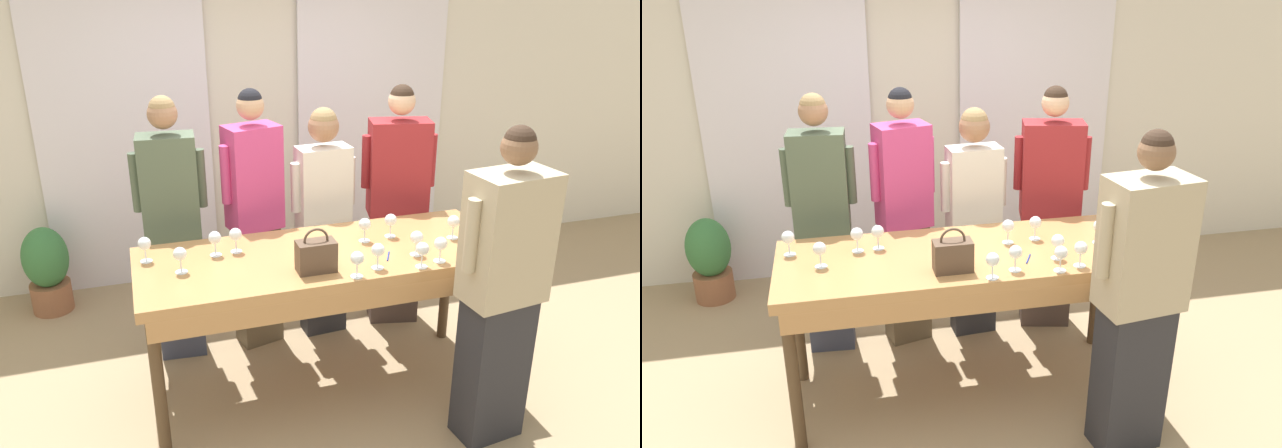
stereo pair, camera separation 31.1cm
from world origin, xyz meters
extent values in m
plane|color=tan|center=(0.00, 0.00, 0.00)|extent=(18.00, 18.00, 0.00)
cube|color=silver|center=(0.00, 2.01, 1.40)|extent=(12.00, 0.06, 2.80)
cube|color=white|center=(-1.07, 1.95, 1.34)|extent=(1.37, 0.03, 2.69)
cube|color=white|center=(1.07, 1.95, 1.34)|extent=(1.37, 0.03, 2.69)
cube|color=#B27F4C|center=(0.00, 0.00, 0.95)|extent=(2.22, 0.83, 0.07)
cube|color=#B27F4C|center=(0.00, -0.40, 0.86)|extent=(2.14, 0.03, 0.12)
cylinder|color=#4C3823|center=(-1.04, -0.34, 0.46)|extent=(0.07, 0.07, 0.92)
cylinder|color=#4C3823|center=(1.04, -0.34, 0.46)|extent=(0.07, 0.07, 0.92)
cylinder|color=#4C3823|center=(-1.04, 0.34, 0.46)|extent=(0.07, 0.07, 0.92)
cylinder|color=#4C3823|center=(1.04, 0.34, 0.46)|extent=(0.07, 0.07, 0.92)
cylinder|color=black|center=(0.95, -0.29, 1.09)|extent=(0.08, 0.08, 0.21)
cone|color=black|center=(0.95, -0.29, 1.22)|extent=(0.08, 0.08, 0.05)
cylinder|color=black|center=(0.95, -0.29, 1.28)|extent=(0.03, 0.03, 0.08)
cylinder|color=beige|center=(0.95, -0.29, 1.08)|extent=(0.09, 0.09, 0.09)
cube|color=brown|center=(-0.12, -0.22, 1.07)|extent=(0.22, 0.12, 0.18)
torus|color=brown|center=(-0.12, -0.22, 1.17)|extent=(0.15, 0.01, 0.15)
cylinder|color=white|center=(-1.02, 0.18, 0.99)|extent=(0.07, 0.07, 0.00)
cylinder|color=white|center=(-1.02, 0.18, 1.03)|extent=(0.01, 0.01, 0.08)
sphere|color=white|center=(-1.02, 0.18, 1.10)|extent=(0.08, 0.08, 0.08)
sphere|color=maroon|center=(-1.02, 0.18, 1.09)|extent=(0.05, 0.05, 0.05)
cylinder|color=white|center=(-0.50, 0.16, 0.99)|extent=(0.07, 0.07, 0.00)
cylinder|color=white|center=(-0.50, 0.16, 1.03)|extent=(0.01, 0.01, 0.08)
sphere|color=white|center=(-0.50, 0.16, 1.10)|extent=(0.08, 0.08, 0.08)
cylinder|color=white|center=(0.07, -0.36, 0.99)|extent=(0.07, 0.07, 0.00)
cylinder|color=white|center=(0.07, -0.36, 1.03)|extent=(0.01, 0.01, 0.08)
sphere|color=white|center=(0.07, -0.36, 1.10)|extent=(0.08, 0.08, 0.08)
sphere|color=maroon|center=(0.07, -0.36, 1.09)|extent=(0.05, 0.05, 0.05)
cylinder|color=white|center=(0.22, -0.30, 0.99)|extent=(0.07, 0.07, 0.00)
cylinder|color=white|center=(0.22, -0.30, 1.03)|extent=(0.01, 0.01, 0.08)
sphere|color=white|center=(0.22, -0.30, 1.10)|extent=(0.08, 0.08, 0.08)
sphere|color=maroon|center=(0.22, -0.30, 1.09)|extent=(0.05, 0.05, 0.05)
cylinder|color=white|center=(0.51, -0.20, 0.99)|extent=(0.07, 0.07, 0.00)
cylinder|color=white|center=(0.51, -0.20, 1.03)|extent=(0.01, 0.01, 0.08)
sphere|color=white|center=(0.51, -0.20, 1.10)|extent=(0.08, 0.08, 0.08)
sphere|color=maroon|center=(0.51, -0.20, 1.09)|extent=(0.05, 0.05, 0.05)
cylinder|color=white|center=(-0.84, -0.02, 0.99)|extent=(0.07, 0.07, 0.00)
cylinder|color=white|center=(-0.84, -0.02, 1.03)|extent=(0.01, 0.01, 0.08)
sphere|color=white|center=(-0.84, -0.02, 1.10)|extent=(0.08, 0.08, 0.08)
sphere|color=maroon|center=(-0.84, -0.02, 1.09)|extent=(0.05, 0.05, 0.05)
cylinder|color=white|center=(-0.63, 0.15, 0.99)|extent=(0.07, 0.07, 0.00)
cylinder|color=white|center=(-0.63, 0.15, 1.03)|extent=(0.01, 0.01, 0.08)
sphere|color=white|center=(-0.63, 0.15, 1.10)|extent=(0.08, 0.08, 0.08)
cylinder|color=white|center=(0.60, -0.32, 0.99)|extent=(0.07, 0.07, 0.00)
cylinder|color=white|center=(0.60, -0.32, 1.03)|extent=(0.01, 0.01, 0.08)
sphere|color=white|center=(0.60, -0.32, 1.10)|extent=(0.08, 0.08, 0.08)
sphere|color=maroon|center=(0.60, -0.32, 1.09)|extent=(0.05, 0.05, 0.05)
cylinder|color=white|center=(0.47, -0.36, 0.99)|extent=(0.07, 0.07, 0.00)
cylinder|color=white|center=(0.47, -0.36, 1.03)|extent=(0.01, 0.01, 0.08)
sphere|color=white|center=(0.47, -0.36, 1.10)|extent=(0.08, 0.08, 0.08)
cylinder|color=white|center=(0.47, 0.10, 0.99)|extent=(0.07, 0.07, 0.00)
cylinder|color=white|center=(0.47, 0.10, 1.03)|extent=(0.01, 0.01, 0.08)
sphere|color=white|center=(0.47, 0.10, 1.10)|extent=(0.08, 0.08, 0.08)
sphere|color=maroon|center=(0.47, 0.10, 1.09)|extent=(0.05, 0.05, 0.05)
cylinder|color=white|center=(0.29, 0.08, 0.99)|extent=(0.07, 0.07, 0.00)
cylinder|color=white|center=(0.29, 0.08, 1.03)|extent=(0.01, 0.01, 0.08)
sphere|color=white|center=(0.29, 0.08, 1.10)|extent=(0.08, 0.08, 0.08)
sphere|color=maroon|center=(0.29, 0.08, 1.09)|extent=(0.05, 0.05, 0.05)
cylinder|color=white|center=(0.84, -0.04, 0.99)|extent=(0.07, 0.07, 0.00)
cylinder|color=white|center=(0.84, -0.04, 1.03)|extent=(0.01, 0.01, 0.08)
sphere|color=white|center=(0.84, -0.04, 1.10)|extent=(0.08, 0.08, 0.08)
sphere|color=maroon|center=(0.84, -0.04, 1.09)|extent=(0.05, 0.05, 0.05)
cube|color=white|center=(-0.09, -0.01, 0.99)|extent=(0.13, 0.13, 0.00)
cylinder|color=#193399|center=(0.34, -0.18, 0.99)|extent=(0.06, 0.11, 0.01)
cube|color=#383D51|center=(-0.83, 0.71, 0.44)|extent=(0.32, 0.21, 0.89)
cube|color=#4C5B47|center=(-0.83, 0.71, 1.24)|extent=(0.38, 0.25, 0.70)
sphere|color=#9E7051|center=(-0.83, 0.71, 1.72)|extent=(0.19, 0.19, 0.19)
sphere|color=#93754C|center=(-0.83, 0.71, 1.76)|extent=(0.17, 0.17, 0.17)
cylinder|color=#4C5B47|center=(-0.62, 0.70, 1.29)|extent=(0.08, 0.08, 0.39)
cylinder|color=#4C5B47|center=(-1.03, 0.73, 1.29)|extent=(0.08, 0.08, 0.39)
cube|color=brown|center=(-0.27, 0.71, 0.45)|extent=(0.34, 0.27, 0.90)
cube|color=#C63D7A|center=(-0.27, 0.71, 1.26)|extent=(0.40, 0.31, 0.71)
sphere|color=tan|center=(-0.27, 0.71, 1.74)|extent=(0.18, 0.18, 0.18)
sphere|color=black|center=(-0.27, 0.71, 1.78)|extent=(0.16, 0.16, 0.16)
cylinder|color=#C63D7A|center=(-0.08, 0.76, 1.31)|extent=(0.09, 0.09, 0.39)
cylinder|color=#C63D7A|center=(-0.46, 0.66, 1.31)|extent=(0.09, 0.09, 0.39)
cube|color=#28282D|center=(0.22, 0.71, 0.40)|extent=(0.32, 0.19, 0.80)
cube|color=silver|center=(0.22, 0.71, 1.12)|extent=(0.38, 0.23, 0.63)
sphere|color=#9E7051|center=(0.22, 0.71, 1.57)|extent=(0.21, 0.21, 0.21)
sphere|color=#93754C|center=(0.22, 0.71, 1.61)|extent=(0.19, 0.19, 0.19)
cylinder|color=silver|center=(0.43, 0.73, 1.16)|extent=(0.07, 0.07, 0.35)
cylinder|color=silver|center=(0.02, 0.70, 1.16)|extent=(0.07, 0.07, 0.35)
cube|color=#473833|center=(0.79, 0.71, 0.44)|extent=(0.40, 0.28, 0.88)
cube|color=maroon|center=(0.79, 0.71, 1.23)|extent=(0.47, 0.33, 0.70)
sphere|color=#DBAD89|center=(0.79, 0.71, 1.71)|extent=(0.19, 0.19, 0.19)
sphere|color=#332319|center=(0.79, 0.71, 1.74)|extent=(0.17, 0.17, 0.17)
cylinder|color=maroon|center=(1.02, 0.66, 1.28)|extent=(0.08, 0.08, 0.38)
cylinder|color=maroon|center=(0.56, 0.77, 1.28)|extent=(0.08, 0.08, 0.38)
cube|color=#28282D|center=(0.79, -0.68, 0.45)|extent=(0.39, 0.27, 0.90)
cube|color=tan|center=(0.79, -0.68, 1.26)|extent=(0.46, 0.32, 0.71)
sphere|color=brown|center=(0.79, -0.68, 1.74)|extent=(0.18, 0.18, 0.18)
sphere|color=#332319|center=(0.79, -0.68, 1.77)|extent=(0.16, 0.16, 0.16)
cylinder|color=tan|center=(0.56, -0.71, 1.31)|extent=(0.08, 0.08, 0.39)
cylinder|color=tan|center=(1.03, -0.65, 1.31)|extent=(0.08, 0.08, 0.39)
cylinder|color=#935B3D|center=(-1.78, 1.63, 0.12)|extent=(0.31, 0.31, 0.24)
ellipsoid|color=#38753D|center=(-1.78, 1.63, 0.46)|extent=(0.35, 0.35, 0.50)
camera|label=1|loc=(-1.03, -3.23, 2.55)|focal=35.00mm
camera|label=2|loc=(-0.73, -3.31, 2.55)|focal=35.00mm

